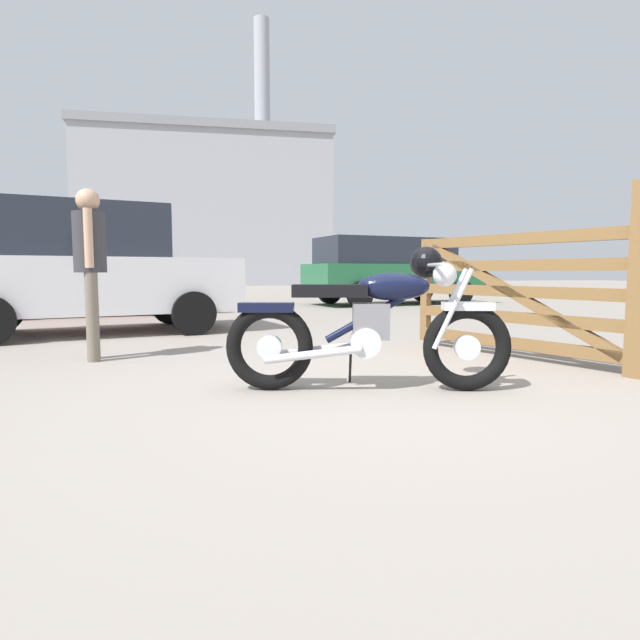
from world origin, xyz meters
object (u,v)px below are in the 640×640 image
timber_gate (539,289)px  blue_hatchback_right (84,273)px  bystander (90,256)px  dark_sedan_left (87,268)px  vintage_motorcycle (375,323)px  white_estate_far (391,269)px

timber_gate → blue_hatchback_right: (-5.09, 7.12, 0.13)m
bystander → dark_sedan_left: 2.44m
blue_hatchback_right → bystander: bearing=91.2°
vintage_motorcycle → bystander: bearing=155.1°
vintage_motorcycle → white_estate_far: bearing=82.6°
timber_gate → bystander: (-4.14, 1.26, 0.32)m
blue_hatchback_right → dark_sedan_left: (0.56, -3.46, 0.08)m
bystander → blue_hatchback_right: blue_hatchback_right is taller
blue_hatchback_right → dark_sedan_left: 3.51m
timber_gate → dark_sedan_left: 5.83m
vintage_motorcycle → bystander: (-2.18, 1.94, 0.53)m
timber_gate → white_estate_far: size_ratio=0.50×
bystander → dark_sedan_left: dark_sedan_left is taller
blue_hatchback_right → white_estate_far: 7.44m
blue_hatchback_right → white_estate_far: (7.30, 1.47, 0.10)m
vintage_motorcycle → timber_gate: 2.08m
bystander → blue_hatchback_right: 5.94m
bystander → white_estate_far: 9.70m
timber_gate → blue_hatchback_right: blue_hatchback_right is taller
blue_hatchback_right → dark_sedan_left: dark_sedan_left is taller
bystander → timber_gate: bearing=157.3°
timber_gate → bystander: 4.34m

